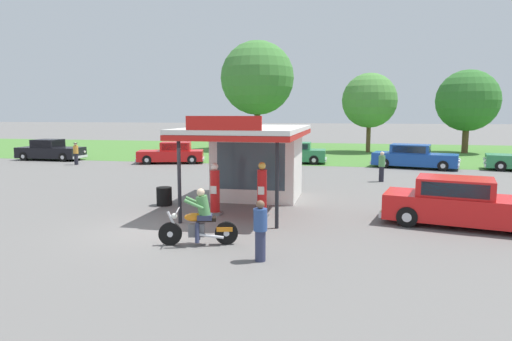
{
  "coord_description": "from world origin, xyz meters",
  "views": [
    {
      "loc": [
        5.74,
        -12.58,
        3.61
      ],
      "look_at": [
        2.23,
        4.15,
        1.4
      ],
      "focal_mm": 31.13,
      "sensor_mm": 36.0,
      "label": 1
    }
  ],
  "objects_px": {
    "bystander_strolling_foreground": "(76,153)",
    "gas_pump_offside": "(262,192)",
    "parked_car_back_row_centre": "(293,153)",
    "bystander_leaning_by_kiosk": "(260,230)",
    "gas_pump_nearside": "(215,191)",
    "parked_car_back_row_right": "(172,154)",
    "motorcycle_with_rider": "(200,222)",
    "bystander_standing_back_lot": "(382,166)",
    "featured_classic_sedan": "(464,204)",
    "parked_car_back_row_centre_left": "(414,157)",
    "parked_car_back_row_far_left": "(50,151)",
    "spare_tire_stack": "(164,196)"
  },
  "relations": [
    {
      "from": "parked_car_back_row_right",
      "to": "gas_pump_offside",
      "type": "bearing_deg",
      "value": -57.61
    },
    {
      "from": "bystander_strolling_foreground",
      "to": "parked_car_back_row_centre_left",
      "type": "bearing_deg",
      "value": 7.28
    },
    {
      "from": "gas_pump_nearside",
      "to": "gas_pump_offside",
      "type": "relative_size",
      "value": 0.97
    },
    {
      "from": "parked_car_back_row_centre",
      "to": "bystander_leaning_by_kiosk",
      "type": "distance_m",
      "value": 21.85
    },
    {
      "from": "bystander_leaning_by_kiosk",
      "to": "parked_car_back_row_right",
      "type": "bearing_deg",
      "value": 117.93
    },
    {
      "from": "gas_pump_nearside",
      "to": "parked_car_back_row_right",
      "type": "bearing_deg",
      "value": 117.56
    },
    {
      "from": "parked_car_back_row_far_left",
      "to": "bystander_leaning_by_kiosk",
      "type": "relative_size",
      "value": 3.42
    },
    {
      "from": "gas_pump_offside",
      "to": "bystander_strolling_foreground",
      "type": "height_order",
      "value": "gas_pump_offside"
    },
    {
      "from": "parked_car_back_row_centre",
      "to": "bystander_leaning_by_kiosk",
      "type": "xyz_separation_m",
      "value": [
        1.92,
        -21.77,
        0.09
      ]
    },
    {
      "from": "gas_pump_offside",
      "to": "motorcycle_with_rider",
      "type": "xyz_separation_m",
      "value": [
        -1.04,
        -3.64,
        -0.23
      ]
    },
    {
      "from": "motorcycle_with_rider",
      "to": "spare_tire_stack",
      "type": "relative_size",
      "value": 2.97
    },
    {
      "from": "gas_pump_offside",
      "to": "featured_classic_sedan",
      "type": "height_order",
      "value": "gas_pump_offside"
    },
    {
      "from": "bystander_strolling_foreground",
      "to": "gas_pump_offside",
      "type": "bearing_deg",
      "value": -39.0
    },
    {
      "from": "gas_pump_nearside",
      "to": "parked_car_back_row_right",
      "type": "distance_m",
      "value": 17.19
    },
    {
      "from": "spare_tire_stack",
      "to": "parked_car_back_row_right",
      "type": "bearing_deg",
      "value": 111.34
    },
    {
      "from": "gas_pump_offside",
      "to": "bystander_leaning_by_kiosk",
      "type": "relative_size",
      "value": 1.27
    },
    {
      "from": "featured_classic_sedan",
      "to": "bystander_leaning_by_kiosk",
      "type": "relative_size",
      "value": 3.55
    },
    {
      "from": "parked_car_back_row_centre_left",
      "to": "bystander_standing_back_lot",
      "type": "relative_size",
      "value": 3.59
    },
    {
      "from": "spare_tire_stack",
      "to": "bystander_leaning_by_kiosk",
      "type": "bearing_deg",
      "value": -48.9
    },
    {
      "from": "featured_classic_sedan",
      "to": "spare_tire_stack",
      "type": "distance_m",
      "value": 10.79
    },
    {
      "from": "bystander_leaning_by_kiosk",
      "to": "bystander_standing_back_lot",
      "type": "relative_size",
      "value": 0.95
    },
    {
      "from": "parked_car_back_row_centre_left",
      "to": "bystander_standing_back_lot",
      "type": "bearing_deg",
      "value": -110.71
    },
    {
      "from": "motorcycle_with_rider",
      "to": "bystander_standing_back_lot",
      "type": "height_order",
      "value": "bystander_standing_back_lot"
    },
    {
      "from": "motorcycle_with_rider",
      "to": "parked_car_back_row_far_left",
      "type": "xyz_separation_m",
      "value": [
        -18.76,
        19.02,
        0.06
      ]
    },
    {
      "from": "parked_car_back_row_centre_left",
      "to": "bystander_strolling_foreground",
      "type": "distance_m",
      "value": 23.22
    },
    {
      "from": "parked_car_back_row_centre_left",
      "to": "bystander_strolling_foreground",
      "type": "bearing_deg",
      "value": -172.72
    },
    {
      "from": "featured_classic_sedan",
      "to": "bystander_strolling_foreground",
      "type": "bearing_deg",
      "value": 150.22
    },
    {
      "from": "parked_car_back_row_right",
      "to": "featured_classic_sedan",
      "type": "bearing_deg",
      "value": -43.17
    },
    {
      "from": "bystander_leaning_by_kiosk",
      "to": "bystander_standing_back_lot",
      "type": "bearing_deg",
      "value": 74.64
    },
    {
      "from": "parked_car_back_row_far_left",
      "to": "bystander_standing_back_lot",
      "type": "relative_size",
      "value": 3.24
    },
    {
      "from": "gas_pump_offside",
      "to": "spare_tire_stack",
      "type": "height_order",
      "value": "gas_pump_offside"
    },
    {
      "from": "motorcycle_with_rider",
      "to": "spare_tire_stack",
      "type": "bearing_deg",
      "value": 123.2
    },
    {
      "from": "featured_classic_sedan",
      "to": "bystander_standing_back_lot",
      "type": "distance_m",
      "value": 9.37
    },
    {
      "from": "gas_pump_nearside",
      "to": "bystander_standing_back_lot",
      "type": "height_order",
      "value": "gas_pump_nearside"
    },
    {
      "from": "parked_car_back_row_centre",
      "to": "bystander_leaning_by_kiosk",
      "type": "relative_size",
      "value": 3.33
    },
    {
      "from": "parked_car_back_row_far_left",
      "to": "bystander_standing_back_lot",
      "type": "height_order",
      "value": "bystander_standing_back_lot"
    },
    {
      "from": "gas_pump_nearside",
      "to": "parked_car_back_row_centre",
      "type": "distance_m",
      "value": 17.15
    },
    {
      "from": "parked_car_back_row_centre_left",
      "to": "bystander_leaning_by_kiosk",
      "type": "distance_m",
      "value": 21.37
    },
    {
      "from": "gas_pump_nearside",
      "to": "parked_car_back_row_far_left",
      "type": "relative_size",
      "value": 0.36
    },
    {
      "from": "motorcycle_with_rider",
      "to": "spare_tire_stack",
      "type": "height_order",
      "value": "motorcycle_with_rider"
    },
    {
      "from": "gas_pump_nearside",
      "to": "motorcycle_with_rider",
      "type": "xyz_separation_m",
      "value": [
        0.68,
        -3.64,
        -0.2
      ]
    },
    {
      "from": "gas_pump_offside",
      "to": "parked_car_back_row_centre_left",
      "type": "xyz_separation_m",
      "value": [
        7.16,
        15.79,
        -0.16
      ]
    },
    {
      "from": "gas_pump_nearside",
      "to": "bystander_leaning_by_kiosk",
      "type": "distance_m",
      "value": 5.3
    },
    {
      "from": "parked_car_back_row_far_left",
      "to": "gas_pump_nearside",
      "type": "bearing_deg",
      "value": -40.37
    },
    {
      "from": "gas_pump_offside",
      "to": "spare_tire_stack",
      "type": "relative_size",
      "value": 2.69
    },
    {
      "from": "bystander_leaning_by_kiosk",
      "to": "spare_tire_stack",
      "type": "relative_size",
      "value": 2.11
    },
    {
      "from": "parked_car_back_row_far_left",
      "to": "bystander_leaning_by_kiosk",
      "type": "distance_m",
      "value": 28.76
    },
    {
      "from": "parked_car_back_row_centre_left",
      "to": "parked_car_back_row_far_left",
      "type": "xyz_separation_m",
      "value": [
        -26.95,
        -0.42,
        -0.01
      ]
    },
    {
      "from": "parked_car_back_row_far_left",
      "to": "parked_car_back_row_right",
      "type": "bearing_deg",
      "value": -0.75
    },
    {
      "from": "spare_tire_stack",
      "to": "bystander_strolling_foreground",
      "type": "bearing_deg",
      "value": 134.98
    }
  ]
}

